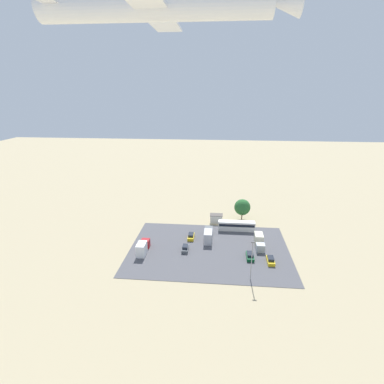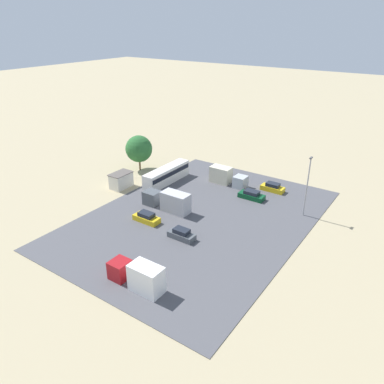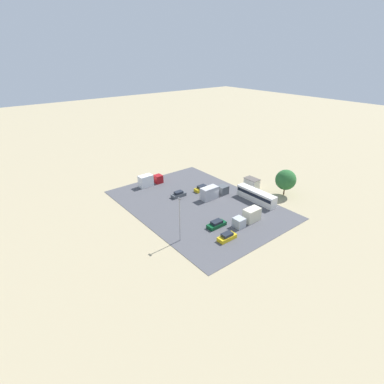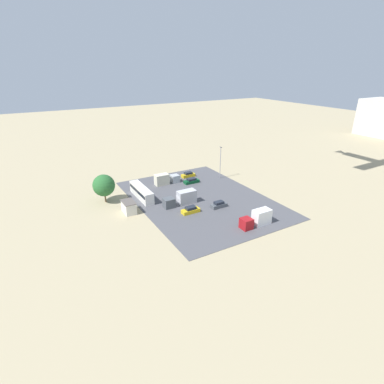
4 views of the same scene
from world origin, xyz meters
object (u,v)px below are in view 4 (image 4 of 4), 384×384
parked_truck_0 (166,179)px  parked_truck_1 (182,199)px  parked_car_2 (191,181)px  parked_car_3 (188,175)px  parked_truck_2 (257,219)px  parked_car_0 (191,210)px  bus (141,192)px  shed_building (129,207)px  parked_car_1 (219,205)px

parked_truck_0 → parked_truck_1: size_ratio=0.85×
parked_car_2 → parked_car_3: parked_car_3 is taller
parked_truck_0 → parked_truck_1: (15.01, -2.50, 0.10)m
parked_truck_2 → parked_truck_1: bearing=27.6°
parked_car_2 → parked_car_3: bearing=161.0°
parked_car_3 → parked_truck_2: size_ratio=0.58×
parked_car_3 → parked_car_0: bearing=-27.9°
parked_truck_2 → bus: bearing=32.1°
parked_truck_0 → parked_car_2: bearing=65.7°
shed_building → parked_truck_2: bearing=48.3°
parked_truck_0 → parked_truck_2: parked_truck_2 is taller
parked_car_0 → parked_truck_0: (-20.33, 2.91, 0.81)m
bus → parked_car_3: bus is taller
parked_truck_1 → parked_car_2: bearing=-39.2°
parked_car_3 → bus: bearing=-66.8°
shed_building → parked_truck_0: size_ratio=0.58×
parked_truck_0 → parked_truck_1: parked_truck_1 is taller
parked_truck_1 → parked_truck_2: bearing=-152.4°
parked_car_2 → shed_building: bearing=-67.3°
parked_car_2 → parked_truck_0: size_ratio=0.62×
parked_car_0 → parked_truck_1: (-5.32, 0.40, 0.91)m
parked_car_3 → parked_car_2: bearing=-19.0°
bus → parked_truck_1: (8.92, 7.46, -0.11)m
bus → parked_car_3: bearing=23.2°
bus → parked_truck_1: parked_truck_1 is taller
parked_car_2 → parked_truck_2: bearing=-0.4°
parked_car_1 → parked_truck_1: (-6.26, -7.20, 0.90)m
parked_truck_2 → parked_car_0: bearing=37.8°
parked_car_2 → parked_truck_1: (11.79, -9.62, 0.93)m
parked_car_1 → parked_truck_0: bearing=-167.6°
shed_building → parked_car_3: bearing=120.9°
parked_car_2 → parked_truck_1: bearing=-39.2°
parked_car_1 → parked_car_3: bearing=169.7°
parked_car_3 → parked_car_1: bearing=-10.3°
parked_car_2 → parked_car_3: (-5.21, 1.79, 0.03)m
bus → parked_car_0: bus is taller
parked_car_1 → parked_truck_1: size_ratio=0.47×
shed_building → parked_truck_0: parked_truck_0 is taller
parked_car_2 → parked_truck_0: (-3.22, -7.12, 0.83)m
shed_building → parked_car_0: size_ratio=0.98×
parked_car_2 → parked_truck_0: parked_truck_0 is taller
shed_building → parked_car_1: shed_building is taller
parked_truck_2 → parked_car_2: bearing=-0.4°
shed_building → parked_car_1: 22.19m
parked_car_1 → parked_truck_0: parked_truck_0 is taller
parked_car_0 → parked_car_1: bearing=83.0°
bus → parked_truck_2: 31.79m
parked_car_1 → parked_car_0: bearing=-97.0°
parked_car_1 → parked_truck_0: 21.80m
parked_truck_0 → bus: bearing=-58.6°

